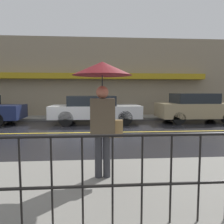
{
  "coord_description": "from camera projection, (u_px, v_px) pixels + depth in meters",
  "views": [
    {
      "loc": [
        1.31,
        -8.61,
        1.62
      ],
      "look_at": [
        1.72,
        -3.34,
        1.13
      ],
      "focal_mm": 35.0,
      "sensor_mm": 36.0,
      "label": 1
    }
  ],
  "objects": [
    {
      "name": "sidewalk_far",
      "position": [
        74.0,
        118.0,
        13.29
      ],
      "size": [
        28.0,
        1.75,
        0.11
      ],
      "color": "gray",
      "rests_on": "ground_plane"
    },
    {
      "name": "car_white",
      "position": [
        95.0,
        109.0,
        11.19
      ],
      "size": [
        4.54,
        1.95,
        1.41
      ],
      "color": "silver",
      "rests_on": "ground_plane"
    },
    {
      "name": "building_storefront",
      "position": [
        75.0,
        77.0,
        14.04
      ],
      "size": [
        28.0,
        0.85,
        5.08
      ],
      "color": "gray",
      "rests_on": "ground_plane"
    },
    {
      "name": "lane_marking",
      "position": [
        62.0,
        133.0,
        8.59
      ],
      "size": [
        25.2,
        0.12,
        0.01
      ],
      "color": "gold",
      "rests_on": "ground_plane"
    },
    {
      "name": "pedestrian",
      "position": [
        103.0,
        86.0,
        3.73
      ],
      "size": [
        1.03,
        1.03,
        2.02
      ],
      "rotation": [
        0.0,
        0.0,
        3.14
      ],
      "color": "#333338",
      "rests_on": "sidewalk_near"
    },
    {
      "name": "car_tan",
      "position": [
        196.0,
        108.0,
        11.6
      ],
      "size": [
        4.06,
        1.83,
        1.53
      ],
      "color": "tan",
      "rests_on": "ground_plane"
    },
    {
      "name": "ground_plane",
      "position": [
        62.0,
        133.0,
        8.6
      ],
      "size": [
        80.0,
        80.0,
        0.0
      ],
      "primitive_type": "plane",
      "color": "black"
    },
    {
      "name": "sidewalk_near",
      "position": [
        13.0,
        191.0,
        3.44
      ],
      "size": [
        28.0,
        2.66,
        0.11
      ],
      "color": "gray",
      "rests_on": "ground_plane"
    }
  ]
}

